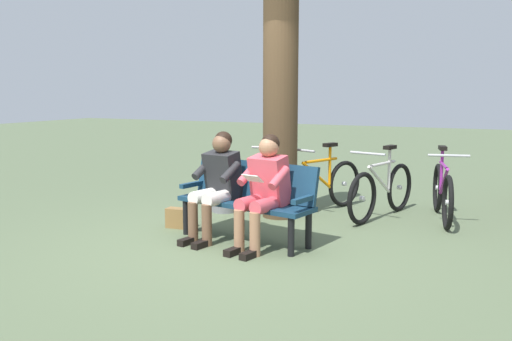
{
  "coord_description": "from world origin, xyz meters",
  "views": [
    {
      "loc": [
        -2.7,
        5.12,
        1.67
      ],
      "look_at": [
        -0.04,
        -0.5,
        0.75
      ],
      "focal_mm": 38.82,
      "sensor_mm": 36.0,
      "label": 1
    }
  ],
  "objects_px": {
    "tree_trunk": "(280,99)",
    "litter_bin": "(224,184)",
    "bicycle_purple": "(382,190)",
    "bicycle_black": "(321,186)",
    "person_reading": "(264,186)",
    "bicycle_silver": "(442,192)",
    "person_companion": "(217,180)",
    "bicycle_red": "(274,180)",
    "bench": "(249,195)",
    "handbag": "(179,218)"
  },
  "relations": [
    {
      "from": "bicycle_purple",
      "to": "handbag",
      "type": "bearing_deg",
      "value": -37.51
    },
    {
      "from": "person_companion",
      "to": "handbag",
      "type": "relative_size",
      "value": 4.0
    },
    {
      "from": "tree_trunk",
      "to": "bicycle_silver",
      "type": "relative_size",
      "value": 1.88
    },
    {
      "from": "handbag",
      "to": "bicycle_purple",
      "type": "bearing_deg",
      "value": -142.59
    },
    {
      "from": "person_reading",
      "to": "bicycle_purple",
      "type": "relative_size",
      "value": 0.73
    },
    {
      "from": "bench",
      "to": "person_reading",
      "type": "bearing_deg",
      "value": 153.11
    },
    {
      "from": "bicycle_purple",
      "to": "person_reading",
      "type": "bearing_deg",
      "value": -7.63
    },
    {
      "from": "person_reading",
      "to": "person_companion",
      "type": "xyz_separation_m",
      "value": [
        0.63,
        -0.12,
        -0.0
      ]
    },
    {
      "from": "bicycle_purple",
      "to": "bicycle_black",
      "type": "distance_m",
      "value": 0.83
    },
    {
      "from": "bicycle_silver",
      "to": "bicycle_purple",
      "type": "relative_size",
      "value": 1.01
    },
    {
      "from": "litter_bin",
      "to": "tree_trunk",
      "type": "bearing_deg",
      "value": -176.67
    },
    {
      "from": "handbag",
      "to": "bicycle_black",
      "type": "height_order",
      "value": "bicycle_black"
    },
    {
      "from": "person_reading",
      "to": "handbag",
      "type": "height_order",
      "value": "person_reading"
    },
    {
      "from": "litter_bin",
      "to": "bicycle_black",
      "type": "height_order",
      "value": "bicycle_black"
    },
    {
      "from": "bench",
      "to": "person_reading",
      "type": "xyz_separation_m",
      "value": [
        -0.29,
        0.22,
        0.16
      ]
    },
    {
      "from": "tree_trunk",
      "to": "litter_bin",
      "type": "height_order",
      "value": "tree_trunk"
    },
    {
      "from": "person_companion",
      "to": "tree_trunk",
      "type": "bearing_deg",
      "value": -88.39
    },
    {
      "from": "tree_trunk",
      "to": "bicycle_black",
      "type": "height_order",
      "value": "tree_trunk"
    },
    {
      "from": "tree_trunk",
      "to": "litter_bin",
      "type": "distance_m",
      "value": 1.41
    },
    {
      "from": "bicycle_silver",
      "to": "handbag",
      "type": "bearing_deg",
      "value": -71.17
    },
    {
      "from": "tree_trunk",
      "to": "bicycle_silver",
      "type": "height_order",
      "value": "tree_trunk"
    },
    {
      "from": "person_companion",
      "to": "bicycle_red",
      "type": "relative_size",
      "value": 0.73
    },
    {
      "from": "litter_bin",
      "to": "person_reading",
      "type": "bearing_deg",
      "value": 131.74
    },
    {
      "from": "tree_trunk",
      "to": "bicycle_red",
      "type": "bearing_deg",
      "value": -60.39
    },
    {
      "from": "person_reading",
      "to": "bicycle_purple",
      "type": "height_order",
      "value": "person_reading"
    },
    {
      "from": "person_companion",
      "to": "bicycle_purple",
      "type": "relative_size",
      "value": 0.73
    },
    {
      "from": "handbag",
      "to": "tree_trunk",
      "type": "relative_size",
      "value": 0.1
    },
    {
      "from": "handbag",
      "to": "bicycle_black",
      "type": "xyz_separation_m",
      "value": [
        -1.26,
        -1.59,
        0.24
      ]
    },
    {
      "from": "bicycle_black",
      "to": "litter_bin",
      "type": "bearing_deg",
      "value": -43.02
    },
    {
      "from": "bicycle_black",
      "to": "bicycle_red",
      "type": "relative_size",
      "value": 0.96
    },
    {
      "from": "tree_trunk",
      "to": "bicycle_red",
      "type": "height_order",
      "value": "tree_trunk"
    },
    {
      "from": "person_reading",
      "to": "person_companion",
      "type": "relative_size",
      "value": 1.0
    },
    {
      "from": "bicycle_black",
      "to": "tree_trunk",
      "type": "bearing_deg",
      "value": -15.68
    },
    {
      "from": "bench",
      "to": "tree_trunk",
      "type": "height_order",
      "value": "tree_trunk"
    },
    {
      "from": "bicycle_silver",
      "to": "person_companion",
      "type": "bearing_deg",
      "value": -60.83
    },
    {
      "from": "bicycle_purple",
      "to": "bench",
      "type": "bearing_deg",
      "value": -17.56
    },
    {
      "from": "bicycle_purple",
      "to": "bicycle_red",
      "type": "height_order",
      "value": "same"
    },
    {
      "from": "bicycle_silver",
      "to": "bicycle_black",
      "type": "height_order",
      "value": "same"
    },
    {
      "from": "handbag",
      "to": "litter_bin",
      "type": "distance_m",
      "value": 1.08
    },
    {
      "from": "bicycle_purple",
      "to": "bicycle_red",
      "type": "xyz_separation_m",
      "value": [
        1.6,
        -0.13,
        0.0
      ]
    },
    {
      "from": "person_companion",
      "to": "bicycle_black",
      "type": "bearing_deg",
      "value": -97.71
    },
    {
      "from": "bench",
      "to": "person_companion",
      "type": "relative_size",
      "value": 1.38
    },
    {
      "from": "person_companion",
      "to": "bicycle_black",
      "type": "xyz_separation_m",
      "value": [
        -0.61,
        -1.8,
        -0.3
      ]
    },
    {
      "from": "person_reading",
      "to": "bench",
      "type": "bearing_deg",
      "value": -26.89
    },
    {
      "from": "litter_bin",
      "to": "bicycle_silver",
      "type": "bearing_deg",
      "value": -164.57
    },
    {
      "from": "bicycle_red",
      "to": "bicycle_black",
      "type": "bearing_deg",
      "value": 64.74
    },
    {
      "from": "bicycle_silver",
      "to": "person_reading",
      "type": "bearing_deg",
      "value": -49.51
    },
    {
      "from": "bicycle_silver",
      "to": "bicycle_red",
      "type": "xyz_separation_m",
      "value": [
        2.33,
        0.06,
        0.0
      ]
    },
    {
      "from": "bench",
      "to": "person_companion",
      "type": "distance_m",
      "value": 0.39
    },
    {
      "from": "bench",
      "to": "handbag",
      "type": "distance_m",
      "value": 1.08
    }
  ]
}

